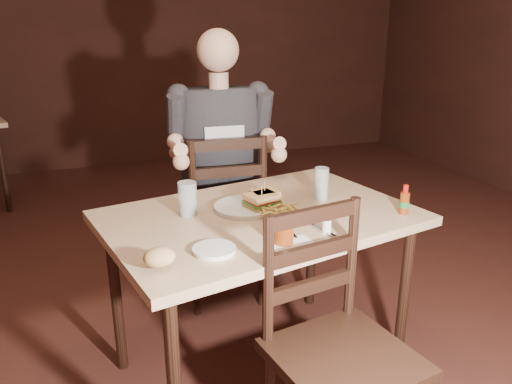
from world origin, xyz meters
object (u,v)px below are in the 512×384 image
object	(u,v)px
chair_near	(344,358)
main_table	(260,231)
glass_right	(321,183)
dinner_plate	(245,208)
chair_far	(221,216)
glass_left	(188,199)
side_plate	(214,251)
diner	(221,128)
hot_sauce	(405,199)
syrup_dispenser	(283,230)

from	to	relation	value
chair_near	main_table	bearing A→B (deg)	87.03
glass_right	dinner_plate	bearing A→B (deg)	-177.33
chair_far	chair_near	size ratio (longest dim) A/B	1.04
main_table	glass_left	bearing A→B (deg)	162.67
dinner_plate	side_plate	world-z (taller)	dinner_plate
chair_near	dinner_plate	size ratio (longest dim) A/B	3.68
glass_left	dinner_plate	bearing A→B (deg)	-4.86
main_table	chair_near	bearing A→B (deg)	-83.25
glass_left	side_plate	size ratio (longest dim) A/B	0.95
main_table	side_plate	xyz separation A→B (m)	(-0.28, -0.29, 0.08)
glass_right	side_plate	world-z (taller)	glass_right
chair_near	glass_left	distance (m)	0.87
chair_near	glass_left	size ratio (longest dim) A/B	6.70
main_table	glass_right	bearing A→B (deg)	14.78
diner	hot_sauce	world-z (taller)	diner
dinner_plate	diner	bearing A→B (deg)	83.63
diner	glass_right	world-z (taller)	diner
hot_sauce	syrup_dispenser	size ratio (longest dim) A/B	1.23
glass_right	side_plate	distance (m)	0.71
syrup_dispenser	side_plate	size ratio (longest dim) A/B	0.69
chair_near	diner	xyz separation A→B (m)	(-0.05, 1.28, 0.53)
glass_left	chair_far	bearing A→B (deg)	63.37
main_table	side_plate	bearing A→B (deg)	-133.33
main_table	dinner_plate	distance (m)	0.12
glass_left	glass_right	distance (m)	0.61
dinner_plate	side_plate	distance (m)	0.43
side_plate	diner	bearing A→B (deg)	72.59
chair_far	dinner_plate	xyz separation A→B (m)	(-0.07, -0.64, 0.29)
chair_near	glass_right	world-z (taller)	chair_near
main_table	chair_near	size ratio (longest dim) A/B	1.48
glass_left	hot_sauce	distance (m)	0.90
glass_left	hot_sauce	world-z (taller)	glass_left
main_table	chair_far	xyz separation A→B (m)	(0.03, 0.71, -0.20)
diner	glass_right	distance (m)	0.67
diner	glass_left	bearing A→B (deg)	-114.87
dinner_plate	hot_sauce	world-z (taller)	hot_sauce
glass_left	hot_sauce	xyz separation A→B (m)	(0.85, -0.29, -0.01)
chair_far	side_plate	bearing A→B (deg)	76.81
diner	dinner_plate	size ratio (longest dim) A/B	3.86
dinner_plate	side_plate	size ratio (longest dim) A/B	1.73
chair_far	dinner_plate	bearing A→B (deg)	87.40
chair_near	glass_right	distance (m)	0.83
glass_right	diner	bearing A→B (deg)	117.90
dinner_plate	glass_right	distance (m)	0.37
dinner_plate	hot_sauce	xyz separation A→B (m)	(0.61, -0.27, 0.06)
dinner_plate	chair_near	bearing A→B (deg)	-80.35
chair_far	diner	world-z (taller)	diner
main_table	chair_near	xyz separation A→B (m)	(0.07, -0.62, -0.22)
main_table	glass_right	size ratio (longest dim) A/B	9.68
chair_near	syrup_dispenser	xyz separation A→B (m)	(-0.09, 0.31, 0.35)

